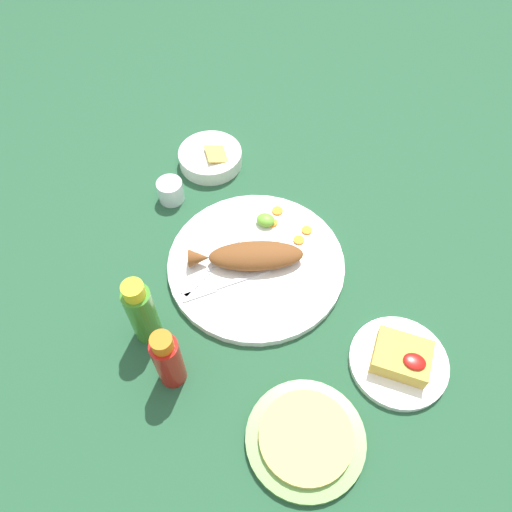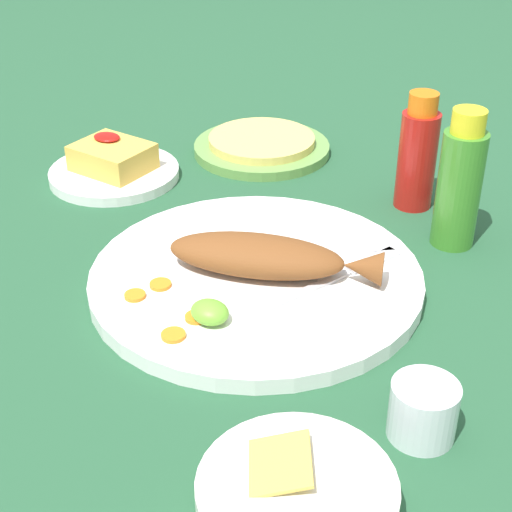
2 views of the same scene
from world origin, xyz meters
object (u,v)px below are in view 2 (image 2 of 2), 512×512
Objects in this scene: fork_near at (331,251)px; hot_sauce_bottle_green at (460,183)px; hot_sauce_bottle_red at (417,155)px; fork_far at (344,273)px; tortilla_plate at (262,148)px; main_plate at (256,278)px; salt_cup at (423,413)px; side_plate_fries at (114,173)px; guacamole_bowl at (296,498)px; fried_fish at (266,257)px.

hot_sauce_bottle_green is at bearing 12.42° from fork_near.
hot_sauce_bottle_red is (-0.01, -0.19, 0.05)m from fork_near.
fork_far reaches higher than tortilla_plate.
fork_far is 0.23m from hot_sauce_bottle_red.
salt_cup reaches higher than main_plate.
main_plate is 2.02× the size of side_plate_fries.
hot_sauce_bottle_red is at bearing 173.41° from tortilla_plate.
salt_cup is at bearing 136.61° from tortilla_plate.
main_plate is 2.48× the size of fork_near.
tortilla_plate is (0.44, -0.42, -0.02)m from salt_cup.
guacamole_bowl is at bearing -105.92° from fork_near.
fork_far is 0.99× the size of side_plate_fries.
hot_sauce_bottle_red is 0.43m from salt_cup.
salt_cup reaches higher than fork_far.
guacamole_bowl is (-0.16, 0.33, 0.00)m from fork_near.
fork_far is 0.18m from hot_sauce_bottle_green.
fried_fish is 4.05× the size of salt_cup.
fork_near is at bearing 53.76° from hot_sauce_bottle_green.
main_plate is 0.26m from hot_sauce_bottle_green.
guacamole_bowl reaches higher than tortilla_plate.
fork_far is 1.06× the size of hot_sauce_bottle_green.
main_plate is 1.55× the size of fried_fish.
hot_sauce_bottle_red reaches higher than main_plate.
hot_sauce_bottle_green is (-0.13, -0.21, 0.04)m from fried_fish.
hot_sauce_bottle_red is at bearing 23.70° from fork_far.
guacamole_bowl is 0.68m from tortilla_plate.
fried_fish is 0.25m from hot_sauce_bottle_green.
hot_sauce_bottle_red is 1.01× the size of guacamole_bowl.
fried_fish reaches higher than fork_near.
hot_sauce_bottle_green is 0.36m from tortilla_plate.
fork_far is 0.32m from guacamole_bowl.
tortilla_plate is at bearing -54.10° from guacamole_bowl.
hot_sauce_bottle_green reaches higher than fork_far.
hot_sauce_bottle_green is (-0.06, -0.16, 0.06)m from fork_far.
salt_cup is at bearing 157.95° from side_plate_fries.
guacamole_bowl is at bearing -139.38° from fork_far.
fork_near reaches higher than tortilla_plate.
fork_near is at bearing 137.46° from tortilla_plate.
fried_fish reaches higher than salt_cup.
fried_fish is at bearing 124.46° from tortilla_plate.
fork_near is 0.17m from hot_sauce_bottle_green.
hot_sauce_bottle_green is 1.11× the size of guacamole_bowl.
fork_far is (-0.08, -0.05, 0.01)m from main_plate.
fork_near is 0.82× the size of fork_far.
hot_sauce_bottle_green is 2.89× the size of salt_cup.
fork_far is 0.38m from tortilla_plate.
fork_near is 0.20m from hot_sauce_bottle_red.
fork_far is 0.88× the size of tortilla_plate.
tortilla_plate is at bearing -57.25° from main_plate.
hot_sauce_bottle_green reaches higher than guacamole_bowl.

